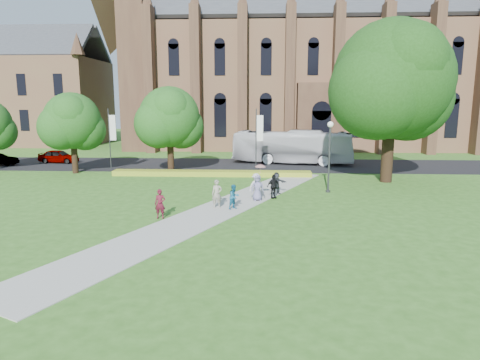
# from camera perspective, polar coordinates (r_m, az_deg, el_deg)

# --- Properties ---
(ground) EXTENTS (160.00, 160.00, 0.00)m
(ground) POSITION_cam_1_polar(r_m,az_deg,el_deg) (25.94, -2.80, -4.45)
(ground) COLOR #305E1C
(ground) RESTS_ON ground
(road) EXTENTS (160.00, 10.00, 0.02)m
(road) POSITION_cam_1_polar(r_m,az_deg,el_deg) (45.51, -0.30, 2.03)
(road) COLOR black
(road) RESTS_ON ground
(footpath) EXTENTS (15.58, 28.54, 0.04)m
(footpath) POSITION_cam_1_polar(r_m,az_deg,el_deg) (26.90, -2.59, -3.86)
(footpath) COLOR #B2B2A8
(footpath) RESTS_ON ground
(flower_hedge) EXTENTS (18.00, 1.40, 0.45)m
(flower_hedge) POSITION_cam_1_polar(r_m,az_deg,el_deg) (38.95, -3.80, 0.90)
(flower_hedge) COLOR gold
(flower_hedge) RESTS_ON ground
(cathedral) EXTENTS (52.60, 18.25, 28.00)m
(cathedral) POSITION_cam_1_polar(r_m,az_deg,el_deg) (65.41, 9.84, 15.83)
(cathedral) COLOR brown
(cathedral) RESTS_ON ground
(building_west) EXTENTS (22.00, 14.00, 18.30)m
(building_west) POSITION_cam_1_polar(r_m,az_deg,el_deg) (76.31, -26.22, 11.29)
(building_west) COLOR brown
(building_west) RESTS_ON ground
(streetlamp) EXTENTS (0.44, 0.44, 5.24)m
(streetlamp) POSITION_cam_1_polar(r_m,az_deg,el_deg) (32.01, 11.86, 4.18)
(streetlamp) COLOR #38383D
(streetlamp) RESTS_ON ground
(large_tree) EXTENTS (9.60, 9.60, 13.20)m
(large_tree) POSITION_cam_1_polar(r_m,az_deg,el_deg) (37.48, 19.61, 12.45)
(large_tree) COLOR #332114
(large_tree) RESTS_ON ground
(street_tree_0) EXTENTS (5.20, 5.20, 7.50)m
(street_tree_0) POSITION_cam_1_polar(r_m,az_deg,el_deg) (42.75, -21.48, 7.32)
(street_tree_0) COLOR #332114
(street_tree_0) RESTS_ON ground
(street_tree_1) EXTENTS (5.60, 5.60, 8.05)m
(street_tree_1) POSITION_cam_1_polar(r_m,az_deg,el_deg) (40.39, -9.38, 8.26)
(street_tree_1) COLOR #332114
(street_tree_1) RESTS_ON ground
(banner_pole_0) EXTENTS (0.70, 0.10, 6.00)m
(banner_pole_0) POSITION_cam_1_polar(r_m,az_deg,el_deg) (40.28, 2.33, 5.77)
(banner_pole_0) COLOR #38383D
(banner_pole_0) RESTS_ON ground
(banner_pole_1) EXTENTS (0.70, 0.10, 6.00)m
(banner_pole_1) POSITION_cam_1_polar(r_m,az_deg,el_deg) (42.79, -16.87, 5.60)
(banner_pole_1) COLOR #38383D
(banner_pole_1) RESTS_ON ground
(tour_coach) EXTENTS (13.27, 5.44, 3.60)m
(tour_coach) POSITION_cam_1_polar(r_m,az_deg,el_deg) (46.67, 7.05, 4.40)
(tour_coach) COLOR silver
(tour_coach) RESTS_ON road
(car_0) EXTENTS (4.38, 2.03, 1.45)m
(car_0) POSITION_cam_1_polar(r_m,az_deg,el_deg) (50.95, -23.02, 2.93)
(car_0) COLOR gray
(car_0) RESTS_ON road
(pedestrian_0) EXTENTS (0.62, 0.41, 1.69)m
(pedestrian_0) POSITION_cam_1_polar(r_m,az_deg,el_deg) (24.93, -10.61, -3.14)
(pedestrian_0) COLOR #541321
(pedestrian_0) RESTS_ON footpath
(pedestrian_1) EXTENTS (0.95, 0.95, 1.55)m
(pedestrian_1) POSITION_cam_1_polar(r_m,az_deg,el_deg) (26.59, -0.79, -2.26)
(pedestrian_1) COLOR #1A6182
(pedestrian_1) RESTS_ON footpath
(pedestrian_2) EXTENTS (1.32, 1.21, 1.78)m
(pedestrian_2) POSITION_cam_1_polar(r_m,az_deg,el_deg) (29.38, 2.16, -0.82)
(pedestrian_2) COLOR #BBBBBB
(pedestrian_2) RESTS_ON footpath
(pedestrian_3) EXTENTS (1.04, 0.86, 1.66)m
(pedestrian_3) POSITION_cam_1_polar(r_m,az_deg,el_deg) (29.67, 4.46, -0.84)
(pedestrian_3) COLOR black
(pedestrian_3) RESTS_ON footpath
(pedestrian_4) EXTENTS (0.92, 0.67, 1.73)m
(pedestrian_4) POSITION_cam_1_polar(r_m,az_deg,el_deg) (28.86, 2.36, -1.07)
(pedestrian_4) COLOR slate
(pedestrian_4) RESTS_ON footpath
(pedestrian_5) EXTENTS (1.53, 1.06, 1.59)m
(pedestrian_5) POSITION_cam_1_polar(r_m,az_deg,el_deg) (31.04, 4.89, -0.42)
(pedestrian_5) COLOR #2A2C32
(pedestrian_5) RESTS_ON footpath
(pedestrian_6) EXTENTS (0.70, 0.51, 1.79)m
(pedestrian_6) POSITION_cam_1_polar(r_m,az_deg,el_deg) (26.88, -3.09, -1.87)
(pedestrian_6) COLOR gray
(pedestrian_6) RESTS_ON footpath
(parasol) EXTENTS (0.90, 0.90, 0.63)m
(parasol) POSITION_cam_1_polar(r_m,az_deg,el_deg) (28.74, 2.73, 1.28)
(parasol) COLOR #D898B3
(parasol) RESTS_ON pedestrian_4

